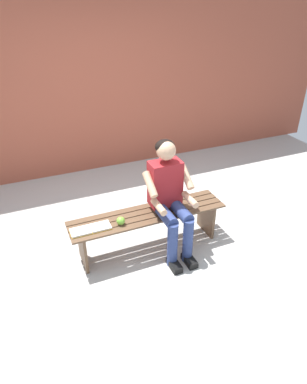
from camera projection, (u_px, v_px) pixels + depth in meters
The scene contains 6 objects.
ground_plane at pixel (81, 350), 2.83m from camera, with size 10.00×7.00×0.04m, color #B2B2AD.
brick_wall at pixel (54, 84), 4.93m from camera, with size 9.50×0.24×2.78m, color #9E4C38.
bench_near at pixel (148, 221), 3.79m from camera, with size 1.74×0.40×0.45m.
person_seated at pixel (170, 195), 3.60m from camera, with size 0.50×0.69×1.26m.
apple at pixel (121, 221), 3.53m from camera, with size 0.09×0.09×0.09m, color #72B738.
book_open at pixel (91, 229), 3.47m from camera, with size 0.41×0.16×0.02m.
Camera 1 is at (1.16, 2.88, 2.54)m, focal length 32.14 mm.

